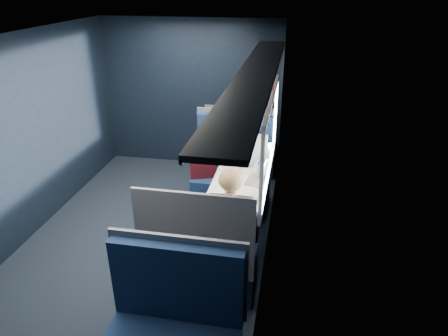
% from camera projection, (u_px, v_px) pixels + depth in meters
% --- Properties ---
extents(ground, '(2.80, 4.20, 0.01)m').
position_uv_depth(ground, '(152.00, 233.00, 4.88)').
color(ground, black).
extents(room_shell, '(3.00, 4.40, 2.40)m').
position_uv_depth(room_shell, '(143.00, 117.00, 4.23)').
color(room_shell, black).
rests_on(room_shell, ground).
extents(table, '(0.62, 1.00, 0.74)m').
position_uv_depth(table, '(236.00, 192.00, 4.42)').
color(table, '#54565E').
rests_on(table, ground).
extents(seat_bay_near, '(1.07, 0.62, 1.26)m').
position_uv_depth(seat_bay_near, '(231.00, 176.00, 5.33)').
color(seat_bay_near, '#0E1E3E').
rests_on(seat_bay_near, ground).
extents(seat_bay_far, '(1.04, 0.62, 1.26)m').
position_uv_depth(seat_bay_far, '(202.00, 258.00, 3.78)').
color(seat_bay_far, '#0E1E3E').
rests_on(seat_bay_far, ground).
extents(seat_row_front, '(1.04, 0.51, 1.16)m').
position_uv_depth(seat_row_front, '(242.00, 150.00, 6.15)').
color(seat_row_front, '#0E1E3E').
rests_on(seat_row_front, ground).
extents(seat_row_back, '(1.04, 0.51, 1.16)m').
position_uv_depth(seat_row_back, '(174.00, 335.00, 2.97)').
color(seat_row_back, '#0E1E3E').
rests_on(seat_row_back, ground).
extents(man, '(0.53, 0.56, 1.32)m').
position_uv_depth(man, '(250.00, 162.00, 5.01)').
color(man, black).
rests_on(man, ground).
extents(woman, '(0.53, 0.56, 1.32)m').
position_uv_depth(woman, '(231.00, 223.00, 3.76)').
color(woman, black).
rests_on(woman, ground).
extents(papers, '(0.54, 0.73, 0.01)m').
position_uv_depth(papers, '(233.00, 188.00, 4.34)').
color(papers, white).
rests_on(papers, table).
extents(laptop, '(0.26, 0.32, 0.22)m').
position_uv_depth(laptop, '(261.00, 177.00, 4.45)').
color(laptop, silver).
rests_on(laptop, table).
extents(bottle_small, '(0.06, 0.06, 0.20)m').
position_uv_depth(bottle_small, '(259.00, 171.00, 4.53)').
color(bottle_small, silver).
rests_on(bottle_small, table).
extents(cup, '(0.08, 0.08, 0.10)m').
position_uv_depth(cup, '(260.00, 167.00, 4.72)').
color(cup, white).
rests_on(cup, table).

